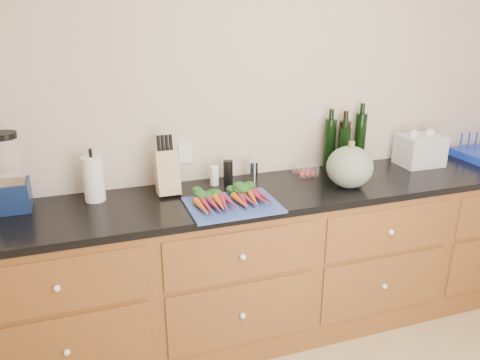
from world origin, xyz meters
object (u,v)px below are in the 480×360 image
object	(u,v)px
squash	(350,167)
blender_appliance	(10,177)
cutting_board	(233,205)
knife_block	(167,172)
paper_towel	(93,179)
tomato_box	(306,170)
carrots	(231,198)

from	to	relation	value
squash	blender_appliance	xyz separation A→B (m)	(-1.82, 0.26, 0.06)
cutting_board	blender_appliance	xyz separation A→B (m)	(-1.08, 0.32, 0.17)
squash	knife_block	bearing A→B (deg)	166.89
cutting_board	paper_towel	world-z (taller)	paper_towel
squash	paper_towel	world-z (taller)	paper_towel
knife_block	tomato_box	size ratio (longest dim) A/B	1.86
cutting_board	paper_towel	size ratio (longest dim) A/B	1.93
cutting_board	tomato_box	bearing A→B (deg)	29.34
cutting_board	knife_block	world-z (taller)	knife_block
knife_block	tomato_box	xyz separation A→B (m)	(0.88, 0.03, -0.09)
blender_appliance	paper_towel	bearing A→B (deg)	0.32
carrots	tomato_box	distance (m)	0.66
carrots	tomato_box	bearing A→B (deg)	26.52
paper_towel	knife_block	distance (m)	0.40
cutting_board	carrots	world-z (taller)	carrots
paper_towel	cutting_board	bearing A→B (deg)	-25.07
cutting_board	paper_towel	bearing A→B (deg)	154.93
knife_block	tomato_box	distance (m)	0.88
cutting_board	squash	bearing A→B (deg)	4.81
knife_block	paper_towel	bearing A→B (deg)	177.10
cutting_board	knife_block	xyz separation A→B (m)	(-0.29, 0.30, 0.12)
cutting_board	blender_appliance	distance (m)	1.14
cutting_board	squash	size ratio (longest dim) A/B	1.76
knife_block	carrots	bearing A→B (deg)	-42.34
cutting_board	paper_towel	xyz separation A→B (m)	(-0.68, 0.32, 0.12)
cutting_board	carrots	bearing A→B (deg)	90.00
squash	carrots	bearing A→B (deg)	-178.07
cutting_board	tomato_box	distance (m)	0.67
cutting_board	paper_towel	distance (m)	0.76
blender_appliance	tomato_box	world-z (taller)	blender_appliance
cutting_board	carrots	distance (m)	0.05
blender_appliance	knife_block	xyz separation A→B (m)	(0.80, -0.02, -0.06)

